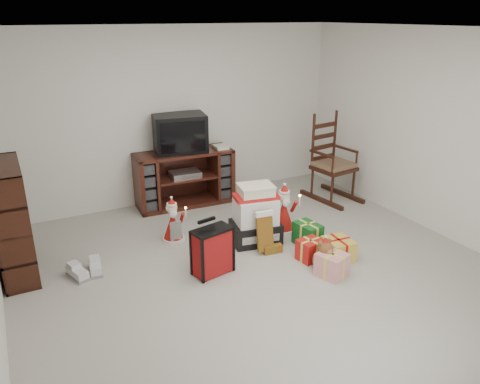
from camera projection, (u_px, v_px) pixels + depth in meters
name	position (u px, v px, depth m)	size (l,w,h in m)	color
room	(263.00, 163.00, 4.62)	(5.01, 5.01, 2.51)	#AAA79C
tv_stand	(185.00, 178.00, 6.76)	(1.42, 0.57, 0.80)	#461B14
bookshelf	(12.00, 222.00, 4.90)	(0.33, 0.99, 1.21)	#36160E
rocking_chair	(331.00, 169.00, 6.99)	(0.65, 0.95, 1.33)	#36160E
gift_pile	(256.00, 218.00, 5.65)	(0.64, 0.51, 0.72)	black
red_suitcase	(212.00, 251.00, 4.96)	(0.44, 0.29, 0.62)	maroon
stocking	(265.00, 232.00, 5.39)	(0.25, 0.11, 0.53)	#0E801D
teddy_bear	(324.00, 257.00, 5.07)	(0.24, 0.22, 0.36)	brown
santa_figurine	(284.00, 213.00, 5.95)	(0.31, 0.30, 0.64)	#A01611
mrs_claus_figurine	(173.00, 224.00, 5.72)	(0.28, 0.26, 0.57)	#A01611
sneaker_pair	(87.00, 270.00, 5.01)	(0.39, 0.33, 0.11)	silver
gift_cluster	(319.00, 247.00, 5.30)	(0.62, 0.96, 0.29)	red
crt_television	(180.00, 133.00, 6.55)	(0.80, 0.64, 0.53)	black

